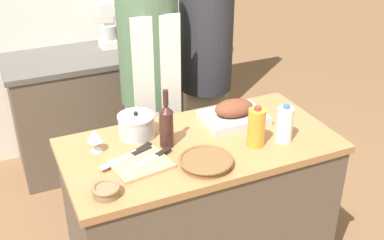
% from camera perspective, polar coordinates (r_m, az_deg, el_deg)
% --- Properties ---
extents(kitchen_island, '(1.42, 0.72, 0.92)m').
position_cam_1_polar(kitchen_island, '(2.75, 0.94, -10.93)').
color(kitchen_island, brown).
rests_on(kitchen_island, ground_plane).
extents(back_counter, '(1.72, 0.60, 0.93)m').
position_cam_1_polar(back_counter, '(3.96, -8.38, 1.90)').
color(back_counter, brown).
rests_on(back_counter, ground_plane).
extents(roasting_pan, '(0.35, 0.26, 0.13)m').
position_cam_1_polar(roasting_pan, '(2.68, 4.98, 0.78)').
color(roasting_pan, '#BCBCC1').
rests_on(roasting_pan, kitchen_island).
extents(wicker_basket, '(0.26, 0.26, 0.04)m').
position_cam_1_polar(wicker_basket, '(2.30, 1.68, -4.93)').
color(wicker_basket, brown).
rests_on(wicker_basket, kitchen_island).
extents(cutting_board, '(0.30, 0.25, 0.02)m').
position_cam_1_polar(cutting_board, '(2.32, -6.10, -5.23)').
color(cutting_board, tan).
rests_on(cutting_board, kitchen_island).
extents(stock_pot, '(0.20, 0.20, 0.15)m').
position_cam_1_polar(stock_pot, '(2.54, -6.60, -0.67)').
color(stock_pot, '#B7B7BC').
rests_on(stock_pot, kitchen_island).
extents(mixing_bowl, '(0.13, 0.13, 0.05)m').
position_cam_1_polar(mixing_bowl, '(2.13, -10.15, -8.18)').
color(mixing_bowl, '#846647').
rests_on(mixing_bowl, kitchen_island).
extents(juice_jug, '(0.09, 0.09, 0.22)m').
position_cam_1_polar(juice_jug, '(2.44, 7.63, -0.88)').
color(juice_jug, orange).
rests_on(juice_jug, kitchen_island).
extents(milk_jug, '(0.08, 0.08, 0.21)m').
position_cam_1_polar(milk_jug, '(2.51, 10.92, -0.51)').
color(milk_jug, white).
rests_on(milk_jug, kitchen_island).
extents(wine_bottle_green, '(0.07, 0.07, 0.31)m').
position_cam_1_polar(wine_bottle_green, '(2.41, -3.05, -0.54)').
color(wine_bottle_green, '#381E19').
rests_on(wine_bottle_green, kitchen_island).
extents(wine_glass_left, '(0.08, 0.08, 0.12)m').
position_cam_1_polar(wine_glass_left, '(2.42, -11.47, -1.88)').
color(wine_glass_left, silver).
rests_on(wine_glass_left, kitchen_island).
extents(knife_chef, '(0.29, 0.12, 0.01)m').
position_cam_1_polar(knife_chef, '(2.36, -7.58, -4.32)').
color(knife_chef, '#B7B7BC').
rests_on(knife_chef, cutting_board).
extents(knife_paring, '(0.23, 0.14, 0.01)m').
position_cam_1_polar(knife_paring, '(2.42, -6.80, -3.86)').
color(knife_paring, '#B7B7BC').
rests_on(knife_paring, kitchen_island).
extents(knife_bread, '(0.23, 0.13, 0.01)m').
position_cam_1_polar(knife_bread, '(2.34, -4.55, -4.41)').
color(knife_bread, '#B7B7BC').
rests_on(knife_bread, cutting_board).
extents(stand_mixer, '(0.18, 0.14, 0.35)m').
position_cam_1_polar(stand_mixer, '(3.82, -9.61, 10.62)').
color(stand_mixer, silver).
rests_on(stand_mixer, back_counter).
extents(condiment_bottle_tall, '(0.05, 0.05, 0.19)m').
position_cam_1_polar(condiment_bottle_tall, '(4.00, 1.15, 10.95)').
color(condiment_bottle_tall, '#234C28').
rests_on(condiment_bottle_tall, back_counter).
extents(condiment_bottle_short, '(0.07, 0.07, 0.15)m').
position_cam_1_polar(condiment_bottle_short, '(3.89, -4.95, 10.00)').
color(condiment_bottle_short, '#B28E2D').
rests_on(condiment_bottle_short, back_counter).
extents(person_cook_aproned, '(0.37, 0.38, 1.76)m').
position_cam_1_polar(person_cook_aproned, '(3.07, -4.98, 4.50)').
color(person_cook_aproned, beige).
rests_on(person_cook_aproned, ground_plane).
extents(person_cook_guest, '(0.35, 0.35, 1.73)m').
position_cam_1_polar(person_cook_guest, '(3.29, 1.64, 5.93)').
color(person_cook_guest, beige).
rests_on(person_cook_guest, ground_plane).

